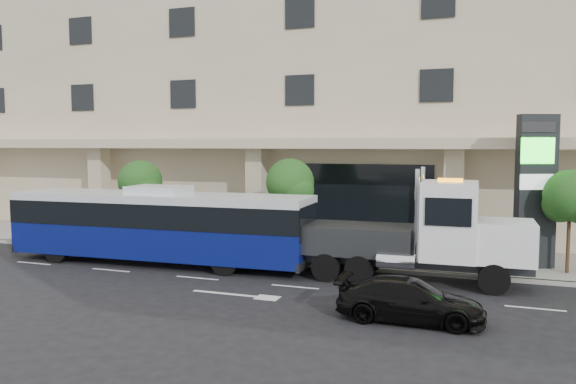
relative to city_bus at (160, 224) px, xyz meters
The scene contains 11 objects.
ground 7.02m from the city_bus, ahead, with size 120.00×120.00×0.00m, color black.
sidewalk 8.42m from the city_bus, 34.62° to the left, with size 120.00×6.00×0.15m, color gray.
curb 7.20m from the city_bus, 13.99° to the left, with size 120.00×0.30×0.15m, color gray.
convention_center 18.52m from the city_bus, 65.78° to the left, with size 60.00×17.60×20.00m.
tree_left 4.78m from the city_bus, 134.04° to the left, with size 2.27×2.20×4.22m.
tree_mid 6.04m from the city_bus, 34.26° to the left, with size 2.28×2.20×4.38m.
tree_right 16.70m from the city_bus, 11.38° to the left, with size 2.10×2.00×4.04m.
city_bus is the anchor object (origin of this frame).
tow_truck 11.17m from the city_bus, ahead, with size 9.43×2.52×4.29m.
black_sedan 12.12m from the city_bus, 21.33° to the right, with size 1.74×4.28×1.24m, color black.
signage_pylon 15.67m from the city_bus, 14.35° to the left, with size 1.63×1.10×6.21m.
Camera 1 is at (6.48, -20.39, 5.16)m, focal length 35.00 mm.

